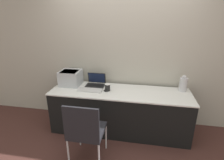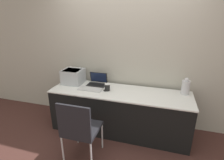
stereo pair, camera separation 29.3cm
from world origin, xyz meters
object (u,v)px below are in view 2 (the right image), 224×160
(coffee_cup, at_px, (107,87))
(external_keyboard, at_px, (90,89))
(laptop_left, at_px, (97,82))
(mouse, at_px, (105,90))
(metal_pitcher, at_px, (186,87))
(chair, at_px, (79,127))
(printer, at_px, (73,76))

(coffee_cup, bearing_deg, external_keyboard, -170.16)
(laptop_left, xyz_separation_m, external_keyboard, (-0.03, -0.25, -0.04))
(coffee_cup, bearing_deg, mouse, -119.16)
(metal_pitcher, bearing_deg, external_keyboard, -169.93)
(coffee_cup, xyz_separation_m, metal_pitcher, (1.25, 0.22, 0.06))
(chair, bearing_deg, mouse, 82.09)
(mouse, bearing_deg, external_keyboard, -177.93)
(printer, height_order, laptop_left, printer)
(chair, bearing_deg, coffee_cup, 80.91)
(printer, relative_size, laptop_left, 1.08)
(external_keyboard, bearing_deg, laptop_left, 82.25)
(coffee_cup, bearing_deg, metal_pitcher, 10.13)
(printer, relative_size, coffee_cup, 2.96)
(printer, distance_m, chair, 1.19)
(coffee_cup, height_order, chair, chair)
(coffee_cup, bearing_deg, laptop_left, 142.12)
(laptop_left, relative_size, chair, 0.36)
(laptop_left, distance_m, chair, 1.07)
(mouse, height_order, metal_pitcher, metal_pitcher)
(laptop_left, relative_size, external_keyboard, 0.80)
(printer, height_order, external_keyboard, printer)
(laptop_left, relative_size, mouse, 4.73)
(mouse, xyz_separation_m, metal_pitcher, (1.27, 0.26, 0.11))
(printer, height_order, coffee_cup, printer)
(mouse, bearing_deg, laptop_left, 134.22)
(laptop_left, bearing_deg, external_keyboard, -97.75)
(laptop_left, bearing_deg, chair, -82.83)
(laptop_left, relative_size, coffee_cup, 2.74)
(printer, xyz_separation_m, external_keyboard, (0.42, -0.20, -0.13))
(printer, xyz_separation_m, laptop_left, (0.46, 0.05, -0.10))
(coffee_cup, bearing_deg, printer, 168.01)
(printer, distance_m, coffee_cup, 0.74)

